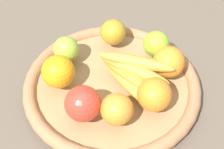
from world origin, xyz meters
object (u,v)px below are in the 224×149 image
(banana_bunch, at_px, (132,73))
(orange_0, at_px, (117,109))
(apple_3, at_px, (83,104))
(orange_1, at_px, (154,94))
(orange_3, at_px, (169,62))
(orange_2, at_px, (58,72))
(apple_1, at_px, (113,32))
(apple_2, at_px, (156,44))
(apple_0, at_px, (66,49))

(banana_bunch, height_order, orange_0, same)
(apple_3, bearing_deg, orange_1, 73.43)
(orange_3, bearing_deg, orange_1, -49.19)
(orange_3, relative_size, orange_0, 1.08)
(apple_3, xyz_separation_m, orange_0, (0.04, 0.06, -0.00))
(orange_2, distance_m, apple_1, 0.19)
(apple_2, height_order, orange_0, orange_0)
(apple_1, distance_m, orange_1, 0.23)
(orange_3, height_order, apple_3, apple_3)
(banana_bunch, bearing_deg, apple_0, -143.93)
(orange_3, relative_size, apple_0, 1.18)
(orange_2, xyz_separation_m, banana_bunch, (0.07, 0.15, -0.00))
(orange_3, height_order, orange_0, orange_3)
(apple_3, xyz_separation_m, apple_2, (-0.10, 0.24, -0.01))
(orange_2, bearing_deg, apple_3, 7.46)
(apple_2, bearing_deg, orange_1, -32.79)
(orange_1, height_order, apple_2, orange_1)
(orange_3, distance_m, apple_3, 0.23)
(apple_1, distance_m, apple_2, 0.12)
(apple_3, bearing_deg, apple_1, 138.80)
(apple_1, height_order, apple_0, apple_1)
(apple_0, bearing_deg, orange_0, 7.07)
(orange_3, distance_m, apple_2, 0.07)
(orange_0, bearing_deg, apple_0, -172.93)
(apple_2, bearing_deg, orange_3, -7.58)
(apple_1, height_order, orange_0, orange_0)
(banana_bunch, relative_size, apple_3, 2.32)
(orange_1, bearing_deg, apple_1, 176.27)
(orange_1, xyz_separation_m, apple_2, (-0.14, 0.09, -0.00))
(apple_3, distance_m, apple_0, 0.18)
(orange_2, bearing_deg, apple_2, 86.99)
(apple_0, bearing_deg, apple_2, 68.18)
(banana_bunch, relative_size, apple_2, 2.74)
(orange_2, height_order, apple_3, apple_3)
(apple_0, relative_size, apple_2, 0.97)
(orange_2, relative_size, apple_3, 0.99)
(apple_1, relative_size, orange_3, 0.89)
(orange_3, distance_m, orange_0, 0.18)
(apple_1, distance_m, orange_0, 0.25)
(orange_2, xyz_separation_m, apple_0, (-0.07, 0.05, -0.01))
(orange_2, height_order, orange_0, orange_2)
(orange_2, distance_m, banana_bunch, 0.17)
(apple_3, height_order, apple_0, apple_3)
(orange_1, bearing_deg, orange_0, -91.41)
(orange_1, height_order, apple_3, apple_3)
(apple_2, relative_size, orange_0, 0.95)
(orange_3, xyz_separation_m, orange_0, (0.07, -0.17, -0.00))
(apple_2, bearing_deg, apple_0, -111.82)
(banana_bunch, bearing_deg, orange_2, -116.32)
(apple_3, distance_m, apple_2, 0.26)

